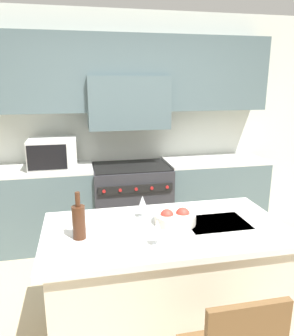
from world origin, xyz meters
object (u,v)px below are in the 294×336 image
Objects in this scene: range_stove at (131,202)px; microwave at (53,153)px; wine_bottle at (79,221)px; fruit_bowl at (175,218)px; wine_glass_far at (142,203)px; wine_glass_near at (157,228)px.

microwave reaches higher than range_stove.
wine_bottle is at bearing -109.72° from range_stove.
microwave is 1.75× the size of fruit_bowl.
microwave is at bearing 116.35° from wine_glass_far.
range_stove is at bearing 84.25° from wine_glass_far.
wine_bottle is at bearing 157.60° from wine_glass_near.
fruit_bowl is at bearing 54.96° from wine_glass_near.
wine_glass_far reaches higher than range_stove.
wine_bottle is at bearing -171.76° from fruit_bowl.
wine_glass_near is 1.00× the size of wine_glass_far.
range_stove is 5.47× the size of wine_glass_far.
wine_bottle is at bearing -81.31° from microwave.
range_stove is 1.91m from wine_bottle.
microwave is at bearing 110.92° from wine_glass_near.
fruit_bowl is (0.06, -1.62, 0.48)m from range_stove.
microwave reaches higher than wine_glass_far.
microwave reaches higher than fruit_bowl.
microwave is 1.66m from wine_glass_far.
fruit_bowl is at bearing -60.06° from microwave.
microwave reaches higher than wine_bottle.
wine_glass_near is (-0.14, -1.91, 0.55)m from range_stove.
wine_bottle is 1.88× the size of wine_glass_near.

